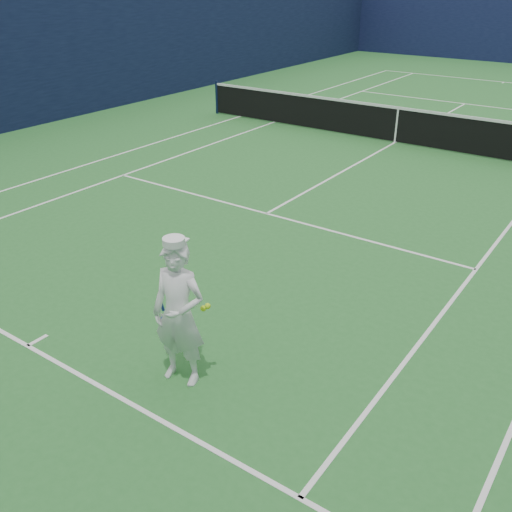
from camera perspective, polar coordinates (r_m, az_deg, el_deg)
The scene contains 5 objects.
ground at distance 16.81m, azimuth 13.69°, elevation 10.94°, with size 80.00×80.00×0.00m, color #286B2C.
court_markings at distance 16.81m, azimuth 13.70°, elevation 10.96°, with size 11.03×23.83×0.01m.
windscreen_fence at distance 16.40m, azimuth 14.47°, elevation 17.66°, with size 20.12×36.12×4.00m.
tennis_net at distance 16.67m, azimuth 13.90°, elevation 12.77°, with size 12.88×0.09×1.07m.
tennis_player at distance 6.49m, azimuth -7.72°, elevation -5.75°, with size 0.83×0.54×1.84m.
Camera 1 is at (5.91, -15.12, 4.35)m, focal length 40.00 mm.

